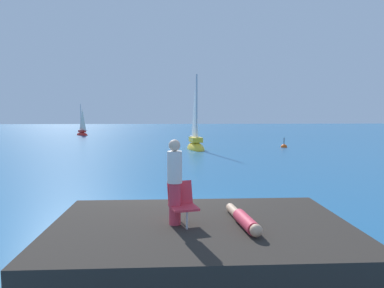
{
  "coord_description": "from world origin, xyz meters",
  "views": [
    {
      "loc": [
        0.14,
        -10.26,
        3.15
      ],
      "look_at": [
        1.44,
        14.77,
        0.83
      ],
      "focal_mm": 32.91,
      "sensor_mm": 36.0,
      "label": 1
    }
  ],
  "objects_px": {
    "sailboat_far": "(82,133)",
    "person_standing": "(175,180)",
    "marker_buoy": "(284,147)",
    "beach_chair": "(182,201)",
    "person_sunbather": "(244,220)",
    "sailboat_near": "(196,145)"
  },
  "relations": [
    {
      "from": "sailboat_far",
      "to": "person_standing",
      "type": "relative_size",
      "value": 2.82
    },
    {
      "from": "marker_buoy",
      "to": "sailboat_far",
      "type": "bearing_deg",
      "value": 142.2
    },
    {
      "from": "beach_chair",
      "to": "person_sunbather",
      "type": "bearing_deg",
      "value": 66.47
    },
    {
      "from": "beach_chair",
      "to": "person_standing",
      "type": "bearing_deg",
      "value": -92.67
    },
    {
      "from": "person_standing",
      "to": "marker_buoy",
      "type": "distance_m",
      "value": 25.87
    },
    {
      "from": "sailboat_near",
      "to": "beach_chair",
      "type": "relative_size",
      "value": 8.52
    },
    {
      "from": "person_sunbather",
      "to": "marker_buoy",
      "type": "xyz_separation_m",
      "value": [
        8.42,
        24.06,
        -1.12
      ]
    },
    {
      "from": "beach_chair",
      "to": "marker_buoy",
      "type": "distance_m",
      "value": 25.77
    },
    {
      "from": "person_sunbather",
      "to": "beach_chair",
      "type": "bearing_deg",
      "value": 74.76
    },
    {
      "from": "marker_buoy",
      "to": "person_standing",
      "type": "bearing_deg",
      "value": -112.1
    },
    {
      "from": "sailboat_near",
      "to": "marker_buoy",
      "type": "relative_size",
      "value": 6.01
    },
    {
      "from": "sailboat_far",
      "to": "person_sunbather",
      "type": "height_order",
      "value": "sailboat_far"
    },
    {
      "from": "sailboat_near",
      "to": "person_sunbather",
      "type": "distance_m",
      "value": 22.84
    },
    {
      "from": "person_sunbather",
      "to": "beach_chair",
      "type": "xyz_separation_m",
      "value": [
        -1.16,
        0.18,
        0.33
      ]
    },
    {
      "from": "beach_chair",
      "to": "sailboat_far",
      "type": "bearing_deg",
      "value": -177.77
    },
    {
      "from": "sailboat_far",
      "to": "person_sunbather",
      "type": "distance_m",
      "value": 43.24
    },
    {
      "from": "sailboat_far",
      "to": "beach_chair",
      "type": "bearing_deg",
      "value": 152.56
    },
    {
      "from": "person_standing",
      "to": "marker_buoy",
      "type": "bearing_deg",
      "value": 69.79
    },
    {
      "from": "sailboat_near",
      "to": "beach_chair",
      "type": "xyz_separation_m",
      "value": [
        -1.67,
        -22.64,
        1.09
      ]
    },
    {
      "from": "person_standing",
      "to": "beach_chair",
      "type": "xyz_separation_m",
      "value": [
        0.14,
        0.03,
        -0.42
      ]
    },
    {
      "from": "sailboat_near",
      "to": "person_standing",
      "type": "xyz_separation_m",
      "value": [
        -1.81,
        -22.67,
        1.51
      ]
    },
    {
      "from": "sailboat_far",
      "to": "beach_chair",
      "type": "relative_size",
      "value": 5.72
    }
  ]
}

